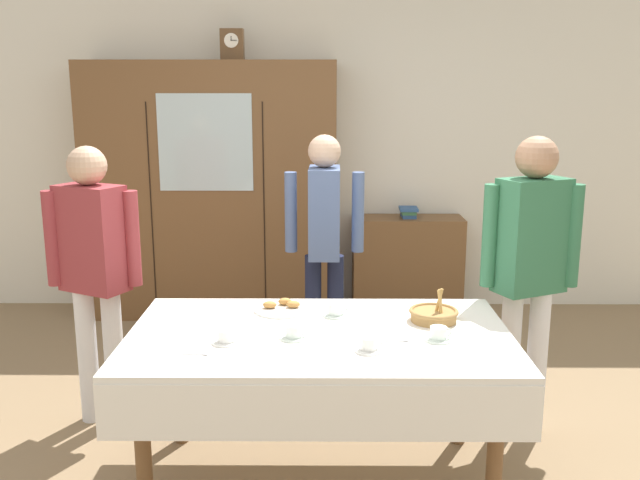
# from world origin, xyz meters

# --- Properties ---
(ground_plane) EXTENTS (12.00, 12.00, 0.00)m
(ground_plane) POSITION_xyz_m (0.00, 0.00, 0.00)
(ground_plane) COLOR #846B4C
(ground_plane) RESTS_ON ground
(back_wall) EXTENTS (6.40, 0.10, 2.70)m
(back_wall) POSITION_xyz_m (0.00, 2.65, 1.35)
(back_wall) COLOR silver
(back_wall) RESTS_ON ground
(dining_table) EXTENTS (1.78, 1.04, 0.76)m
(dining_table) POSITION_xyz_m (0.00, -0.24, 0.67)
(dining_table) COLOR brown
(dining_table) RESTS_ON ground
(wall_cabinet) EXTENTS (2.03, 0.46, 2.08)m
(wall_cabinet) POSITION_xyz_m (-0.90, 2.35, 1.04)
(wall_cabinet) COLOR brown
(wall_cabinet) RESTS_ON ground
(mantel_clock) EXTENTS (0.18, 0.11, 0.24)m
(mantel_clock) POSITION_xyz_m (-0.70, 2.35, 2.20)
(mantel_clock) COLOR brown
(mantel_clock) RESTS_ON wall_cabinet
(bookshelf_low) EXTENTS (0.91, 0.35, 0.81)m
(bookshelf_low) POSITION_xyz_m (0.72, 2.41, 0.41)
(bookshelf_low) COLOR brown
(bookshelf_low) RESTS_ON ground
(book_stack) EXTENTS (0.16, 0.20, 0.08)m
(book_stack) POSITION_xyz_m (0.72, 2.40, 0.86)
(book_stack) COLOR #2D5184
(book_stack) RESTS_ON bookshelf_low
(tea_cup_near_right) EXTENTS (0.13, 0.13, 0.06)m
(tea_cup_near_right) POSITION_xyz_m (0.08, 0.04, 0.79)
(tea_cup_near_right) COLOR silver
(tea_cup_near_right) RESTS_ON dining_table
(tea_cup_front_edge) EXTENTS (0.13, 0.13, 0.06)m
(tea_cup_front_edge) POSITION_xyz_m (-0.41, -0.34, 0.79)
(tea_cup_front_edge) COLOR white
(tea_cup_front_edge) RESTS_ON dining_table
(tea_cup_far_right) EXTENTS (0.13, 0.13, 0.06)m
(tea_cup_far_right) POSITION_xyz_m (-0.12, -0.28, 0.79)
(tea_cup_far_right) COLOR silver
(tea_cup_far_right) RESTS_ON dining_table
(tea_cup_back_edge) EXTENTS (0.13, 0.13, 0.06)m
(tea_cup_back_edge) POSITION_xyz_m (0.22, -0.43, 0.79)
(tea_cup_back_edge) COLOR white
(tea_cup_back_edge) RESTS_ON dining_table
(tea_cup_mid_right) EXTENTS (0.13, 0.13, 0.06)m
(tea_cup_mid_right) POSITION_xyz_m (0.54, -0.30, 0.79)
(tea_cup_mid_right) COLOR silver
(tea_cup_mid_right) RESTS_ON dining_table
(bread_basket) EXTENTS (0.24, 0.24, 0.16)m
(bread_basket) POSITION_xyz_m (0.55, -0.04, 0.80)
(bread_basket) COLOR #9E7542
(bread_basket) RESTS_ON dining_table
(pastry_plate) EXTENTS (0.28, 0.28, 0.05)m
(pastry_plate) POSITION_xyz_m (-0.19, 0.12, 0.78)
(pastry_plate) COLOR white
(pastry_plate) RESTS_ON dining_table
(spoon_near_left) EXTENTS (0.12, 0.02, 0.01)m
(spoon_near_left) POSITION_xyz_m (0.36, -0.32, 0.77)
(spoon_near_left) COLOR silver
(spoon_near_left) RESTS_ON dining_table
(spoon_center) EXTENTS (0.12, 0.02, 0.01)m
(spoon_center) POSITION_xyz_m (-0.51, -0.48, 0.77)
(spoon_center) COLOR silver
(spoon_center) RESTS_ON dining_table
(person_behind_table_right) EXTENTS (0.52, 0.34, 1.57)m
(person_behind_table_right) POSITION_xyz_m (-1.24, 0.43, 0.95)
(person_behind_table_right) COLOR silver
(person_behind_table_right) RESTS_ON ground
(person_near_right_end) EXTENTS (0.52, 0.36, 1.58)m
(person_near_right_end) POSITION_xyz_m (0.02, 1.21, 0.96)
(person_near_right_end) COLOR #191E38
(person_near_right_end) RESTS_ON ground
(person_beside_shelf) EXTENTS (0.52, 0.33, 1.64)m
(person_beside_shelf) POSITION_xyz_m (1.11, 0.32, 0.99)
(person_beside_shelf) COLOR silver
(person_beside_shelf) RESTS_ON ground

